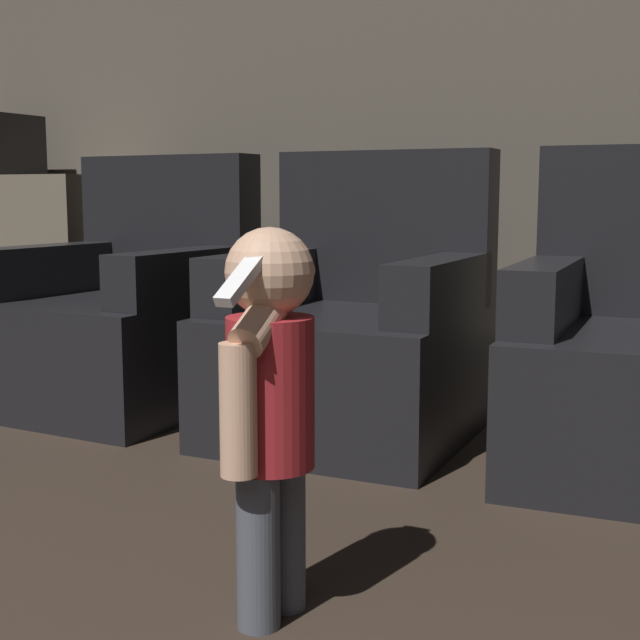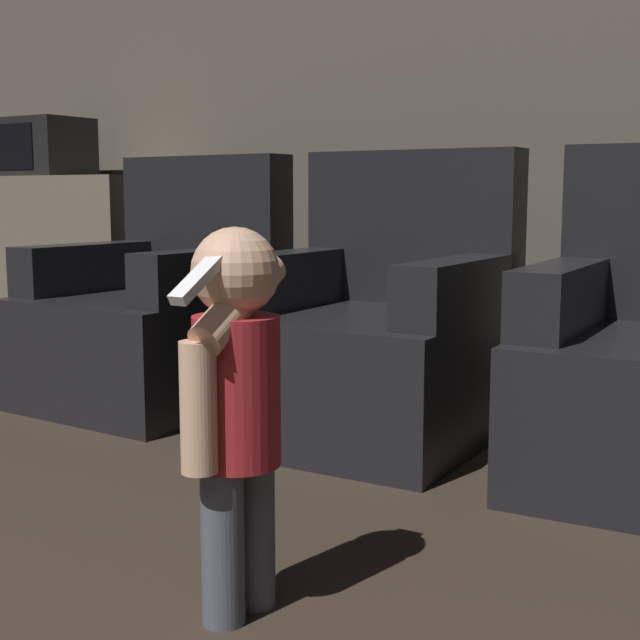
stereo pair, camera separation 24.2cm
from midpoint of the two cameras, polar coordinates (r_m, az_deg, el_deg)
name	(u,v)px [view 1 (the left image)]	position (r m, az deg, el deg)	size (l,w,h in m)	color
wall_back	(512,87)	(3.91, 10.45, 14.47)	(8.40, 0.05, 2.60)	#51493F
armchair_left	(125,321)	(3.72, -14.18, -0.11)	(0.87, 0.92, 1.02)	black
armchair_middle	(355,339)	(3.17, 0.05, -1.25)	(0.84, 0.89, 1.02)	black
person_toddler	(269,393)	(1.76, -7.24, -4.69)	(0.17, 0.32, 0.79)	#474C56
kitchen_counter	(14,269)	(4.88, -20.34, 3.08)	(1.27, 0.61, 0.94)	#665B4C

